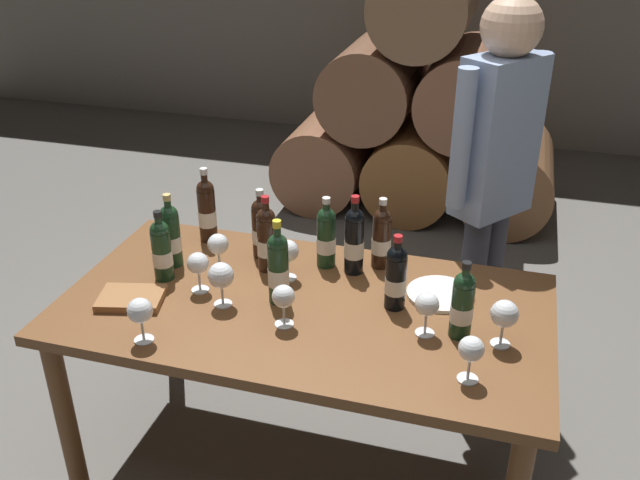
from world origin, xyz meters
The scene contains 26 objects.
ground_plane centered at (0.00, 0.00, 0.00)m, with size 14.00×14.00×0.00m, color #66635E.
barrel_stack centered at (0.00, 2.60, 0.66)m, with size 1.86×0.90×1.69m.
dining_table centered at (0.00, 0.00, 0.67)m, with size 1.70×0.90×0.76m.
wine_bottle_0 centered at (-0.55, 0.02, 0.88)m, with size 0.07×0.07×0.27m.
wine_bottle_1 centered at (0.11, 0.26, 0.89)m, with size 0.07×0.07×0.31m.
wine_bottle_2 centered at (0.20, 0.34, 0.88)m, with size 0.07×0.07×0.28m.
wine_bottle_3 centered at (0.00, 0.28, 0.88)m, with size 0.07×0.07×0.28m.
wine_bottle_4 centered at (0.54, -0.04, 0.88)m, with size 0.07×0.07×0.27m.
wine_bottle_5 centered at (-0.52, 0.35, 0.89)m, with size 0.07×0.07×0.31m.
wine_bottle_6 centered at (-0.09, -0.01, 0.89)m, with size 0.07×0.07×0.31m.
wine_bottle_7 centered at (-0.56, 0.13, 0.89)m, with size 0.07×0.07×0.29m.
wine_bottle_8 centered at (-0.21, 0.19, 0.89)m, with size 0.07×0.07×0.30m.
wine_bottle_9 centered at (0.31, 0.07, 0.88)m, with size 0.07×0.07×0.28m.
wine_bottle_10 centered at (-0.26, 0.29, 0.88)m, with size 0.07×0.07×0.28m.
wine_glass_0 centered at (-0.37, 0.13, 0.87)m, with size 0.08×0.08×0.15m.
wine_glass_1 centered at (0.43, -0.06, 0.87)m, with size 0.08×0.08×0.15m.
wine_glass_2 centered at (-0.43, -0.35, 0.87)m, with size 0.08×0.08×0.16m.
wine_glass_3 centered at (-0.11, 0.15, 0.87)m, with size 0.08×0.08×0.16m.
wine_glass_4 centered at (-0.27, -0.09, 0.87)m, with size 0.09×0.09×0.16m.
wine_glass_5 centered at (-0.02, -0.14, 0.87)m, with size 0.08×0.08×0.15m.
wine_glass_6 centered at (0.59, -0.26, 0.87)m, with size 0.08×0.08×0.15m.
wine_glass_7 centered at (-0.39, -0.02, 0.87)m, with size 0.08×0.08×0.15m.
wine_glass_8 centered at (0.67, -0.06, 0.87)m, with size 0.09×0.09×0.16m.
tasting_notebook centered at (-0.59, -0.16, 0.77)m, with size 0.22×0.16×0.03m, color #936038.
serving_plate centered at (0.45, 0.18, 0.77)m, with size 0.24×0.24×0.01m, color white.
sommelier_presenting centered at (0.57, 0.75, 1.04)m, with size 0.34×0.41×1.72m.
Camera 1 is at (0.62, -1.94, 2.08)m, focal length 38.81 mm.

